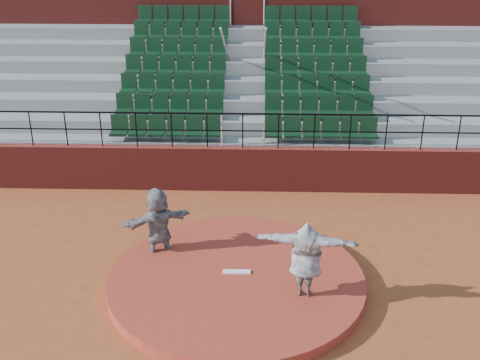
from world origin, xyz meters
The scene contains 9 objects.
ground centered at (0.00, 0.00, 0.00)m, with size 90.00×90.00×0.00m, color #984522.
pitchers_mound centered at (0.00, 0.00, 0.12)m, with size 5.50×5.50×0.25m, color #A33624.
pitching_rubber centered at (0.00, 0.15, 0.27)m, with size 0.60×0.15×0.03m, color white.
boundary_wall centered at (0.00, 5.00, 0.65)m, with size 24.00×0.30×1.30m, color maroon.
wall_railing centered at (0.00, 5.00, 2.03)m, with size 24.04×0.05×1.03m.
seating_deck centered at (0.00, 8.65, 1.44)m, with size 24.00×5.97×4.63m.
press_box_facade centered at (0.00, 12.60, 3.55)m, with size 24.00×3.00×7.10m, color maroon.
pitcher centered at (1.41, -0.59, 1.07)m, with size 2.02×0.55×1.64m, color black.
fielder centered at (-1.82, 1.10, 0.89)m, with size 1.65×0.52×1.78m, color black.
Camera 1 is at (0.41, -10.93, 7.36)m, focal length 45.00 mm.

